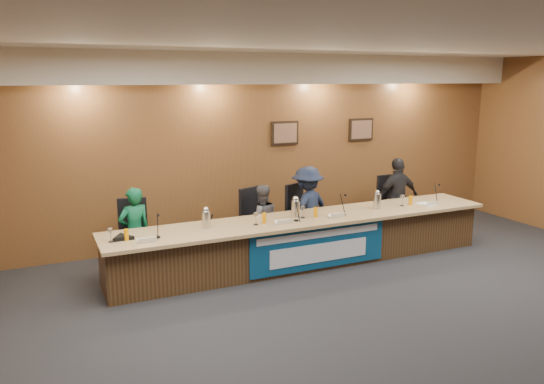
{
  "coord_description": "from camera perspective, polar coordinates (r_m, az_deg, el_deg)",
  "views": [
    {
      "loc": [
        -3.71,
        -4.44,
        2.79
      ],
      "look_at": [
        -0.46,
        2.65,
        1.12
      ],
      "focal_mm": 35.0,
      "sensor_mm": 36.0,
      "label": 1
    }
  ],
  "objects": [
    {
      "name": "banner_text_lower",
      "position": [
        7.82,
        5.14,
        -6.54
      ],
      "size": [
        1.6,
        0.01,
        0.28
      ],
      "primitive_type": "cube",
      "color": "silver",
      "rests_on": "banner"
    },
    {
      "name": "carafe_left",
      "position": [
        7.44,
        -7.1,
        -2.97
      ],
      "size": [
        0.12,
        0.12,
        0.24
      ],
      "primitive_type": "cylinder",
      "color": "silver",
      "rests_on": "dais_top"
    },
    {
      "name": "banner",
      "position": [
        7.8,
        5.11,
        -5.95
      ],
      "size": [
        2.2,
        0.02,
        0.65
      ],
      "primitive_type": "cube",
      "color": "navy",
      "rests_on": "dais_body"
    },
    {
      "name": "microphone_c",
      "position": [
        8.18,
        7.45,
        -2.38
      ],
      "size": [
        0.07,
        0.07,
        0.02
      ],
      "primitive_type": "cylinder",
      "color": "black",
      "rests_on": "dais_top"
    },
    {
      "name": "juice_glass_c",
      "position": [
        7.99,
        4.72,
        -2.18
      ],
      "size": [
        0.06,
        0.06,
        0.15
      ],
      "primitive_type": "cylinder",
      "color": "#FF9600",
      "rests_on": "dais_top"
    },
    {
      "name": "banner_text_upper",
      "position": [
        7.73,
        5.18,
        -4.57
      ],
      "size": [
        2.0,
        0.01,
        0.1
      ],
      "primitive_type": "cube",
      "color": "silver",
      "rests_on": "banner"
    },
    {
      "name": "panelist_c",
      "position": [
        8.73,
        3.82,
        -1.79
      ],
      "size": [
        1.03,
        0.82,
        1.4
      ],
      "primitive_type": "imported",
      "rotation": [
        0.0,
        0.0,
        3.52
      ],
      "color": "#161F37",
      "rests_on": "floor"
    },
    {
      "name": "floor",
      "position": [
        6.42,
        14.1,
        -14.05
      ],
      "size": [
        10.0,
        10.0,
        0.0
      ],
      "primitive_type": "plane",
      "color": "black",
      "rests_on": "ground"
    },
    {
      "name": "nameplate_b",
      "position": [
        7.58,
        1.35,
        -3.16
      ],
      "size": [
        0.24,
        0.08,
        0.1
      ],
      "primitive_type": "cube",
      "rotation": [
        0.31,
        0.0,
        0.0
      ],
      "color": "white",
      "rests_on": "dais_top"
    },
    {
      "name": "office_chair_d",
      "position": [
        9.83,
        12.91,
        -1.8
      ],
      "size": [
        0.48,
        0.48,
        0.08
      ],
      "primitive_type": "cube",
      "rotation": [
        0.0,
        0.0,
        0.0
      ],
      "color": "black",
      "rests_on": "floor"
    },
    {
      "name": "carafe_mid",
      "position": [
        7.96,
        2.54,
        -1.83
      ],
      "size": [
        0.13,
        0.13,
        0.25
      ],
      "primitive_type": "cylinder",
      "color": "silver",
      "rests_on": "dais_top"
    },
    {
      "name": "office_chair_a",
      "position": [
        7.99,
        -14.62,
        -5.13
      ],
      "size": [
        0.55,
        0.55,
        0.08
      ],
      "primitive_type": "cube",
      "rotation": [
        0.0,
        0.0,
        -0.16
      ],
      "color": "black",
      "rests_on": "floor"
    },
    {
      "name": "office_chair_b",
      "position": [
        8.52,
        -1.4,
        -3.63
      ],
      "size": [
        0.61,
        0.61,
        0.08
      ],
      "primitive_type": "cube",
      "rotation": [
        0.0,
        0.0,
        0.34
      ],
      "color": "black",
      "rests_on": "floor"
    },
    {
      "name": "speakerphone",
      "position": [
        7.15,
        -15.77,
        -4.74
      ],
      "size": [
        0.32,
        0.32,
        0.05
      ],
      "primitive_type": "cylinder",
      "color": "black",
      "rests_on": "dais_top"
    },
    {
      "name": "microphone_d",
      "position": [
        9.29,
        17.01,
        -1.06
      ],
      "size": [
        0.07,
        0.07,
        0.02
      ],
      "primitive_type": "cylinder",
      "color": "black",
      "rests_on": "dais_top"
    },
    {
      "name": "juice_glass_d",
      "position": [
        9.02,
        14.68,
        -0.89
      ],
      "size": [
        0.06,
        0.06,
        0.15
      ],
      "primitive_type": "cylinder",
      "color": "#FF9600",
      "rests_on": "dais_top"
    },
    {
      "name": "wall_photo_right",
      "position": [
        10.21,
        9.55,
        6.65
      ],
      "size": [
        0.52,
        0.04,
        0.42
      ],
      "primitive_type": "cube",
      "color": "black",
      "rests_on": "wall_back"
    },
    {
      "name": "water_glass_d",
      "position": [
        8.91,
        13.83,
        -0.9
      ],
      "size": [
        0.08,
        0.08,
        0.18
      ],
      "primitive_type": "cylinder",
      "color": "silver",
      "rests_on": "dais_top"
    },
    {
      "name": "office_chair_c",
      "position": [
        8.87,
        3.49,
        -3.03
      ],
      "size": [
        0.63,
        0.63,
        0.08
      ],
      "primitive_type": "cube",
      "rotation": [
        0.0,
        0.0,
        0.42
      ],
      "color": "black",
      "rests_on": "floor"
    },
    {
      "name": "panelist_b",
      "position": [
        8.41,
        -1.13,
        -3.13
      ],
      "size": [
        0.62,
        0.51,
        1.17
      ],
      "primitive_type": "imported",
      "rotation": [
        0.0,
        0.0,
        3.02
      ],
      "color": "#4C4B50",
      "rests_on": "floor"
    },
    {
      "name": "paper_stack",
      "position": [
        9.15,
        16.26,
        -1.25
      ],
      "size": [
        0.26,
        0.33,
        0.01
      ],
      "primitive_type": "cube",
      "rotation": [
        0.0,
        0.0,
        0.14
      ],
      "color": "white",
      "rests_on": "dais_top"
    },
    {
      "name": "microphone_b",
      "position": [
        7.76,
        2.62,
        -3.08
      ],
      "size": [
        0.07,
        0.07,
        0.02
      ],
      "primitive_type": "cylinder",
      "color": "black",
      "rests_on": "dais_top"
    },
    {
      "name": "wall_photo_left",
      "position": [
        9.41,
        1.39,
        6.36
      ],
      "size": [
        0.52,
        0.04,
        0.42
      ],
      "primitive_type": "cube",
      "color": "black",
      "rests_on": "wall_back"
    },
    {
      "name": "soffit",
      "position": [
        8.99,
        -0.29,
        13.12
      ],
      "size": [
        10.0,
        0.5,
        0.5
      ],
      "primitive_type": "cube",
      "color": "beige",
      "rests_on": "wall_back"
    },
    {
      "name": "juice_glass_a",
      "position": [
        7.08,
        -15.4,
        -4.47
      ],
      "size": [
        0.06,
        0.06,
        0.15
      ],
      "primitive_type": "cylinder",
      "color": "#FF9600",
      "rests_on": "dais_top"
    },
    {
      "name": "dais_body",
      "position": [
        8.16,
        3.66,
        -5.34
      ],
      "size": [
        6.0,
        0.8,
        0.7
      ],
      "primitive_type": "cube",
      "color": "#442D18",
      "rests_on": "floor"
    },
    {
      "name": "microphone_a",
      "position": [
        7.12,
        -12.21,
        -4.76
      ],
      "size": [
        0.07,
        0.07,
        0.02
      ],
      "primitive_type": "cylinder",
      "color": "black",
      "rests_on": "dais_top"
    },
    {
      "name": "nameplate_c",
      "position": [
        7.98,
        7.07,
        -2.47
      ],
      "size": [
        0.24,
        0.08,
        0.1
      ],
      "primitive_type": "cube",
      "rotation": [
        0.31,
        0.0,
        0.0
      ],
      "color": "white",
      "rests_on": "dais_top"
    },
    {
      "name": "wall_back",
      "position": [
        9.3,
        -0.92,
        4.74
      ],
      "size": [
        10.0,
        0.04,
        3.2
      ],
      "primitive_type": "cube",
      "color": "brown",
      "rests_on": "floor"
    },
    {
      "name": "panelist_d",
      "position": [
        9.7,
        13.34,
        -0.59
      ],
      "size": [
        0.84,
        0.36,
        1.43
      ],
      "primitive_type": "imported",
      "rotation": [
        0.0,
        0.0,
        3.12
      ],
      "color": "black",
      "rests_on": "floor"
    },
    {
      "name": "nameplate_d",
      "position": [
        9.05,
        16.85,
        -1.17
      ],
      "size": [
        0.24,
        0.08,
        0.1
      ],
      "primitive_type": "cube",
      "rotation": [
        0.31,
        0.0,
        0.0
      ],
      "color": "white",
      "rests_on": "dais_top"
    },
    {
      "name": "nameplate_a",
      "position": [
        6.92,
        -13.27,
        -5.01
      ],
      "size": [
        0.24,
        0.08,
        0.1
      ],
      "primitive_type": "cube",
      "rotation": [
        0.31,
        0.0,
        0.0
      ],
      "color": "white",
      "rests_on": "dais_top"
    },
    {
      "name": "panelist_a",
      "position": [
        7.84,
        -14.56,
        -4.15
      ],
      "size": [
        0.53,
        0.41,
        1.3
      ],
      "primitive_type": "imported",
      "rotation": [
        0.0,
        0.0,
        3.38
      ],
      "color": "#0B5030",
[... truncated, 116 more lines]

